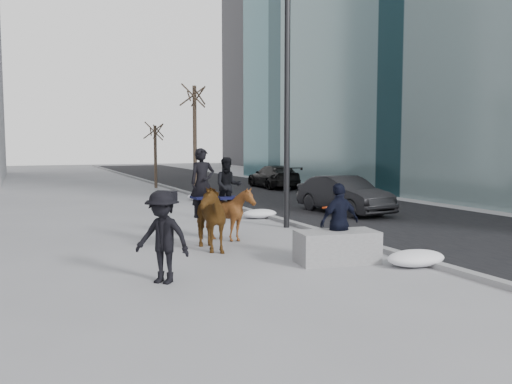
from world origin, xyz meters
name	(u,v)px	position (x,y,z in m)	size (l,w,h in m)	color
ground	(279,266)	(0.00, 0.00, 0.00)	(120.00, 120.00, 0.00)	gray
road	(322,204)	(7.00, 10.00, 0.01)	(8.00, 90.00, 0.01)	black
curb	(236,207)	(3.00, 10.00, 0.06)	(0.25, 90.00, 0.12)	gray
planter	(337,247)	(1.32, -0.22, 0.35)	(1.77, 0.88, 0.71)	gray
car_near	(344,195)	(6.16, 6.95, 0.70)	(1.49, 4.26, 1.40)	black
car_far	(273,177)	(8.77, 18.55, 0.67)	(1.89, 4.65, 1.35)	black
tree_near	(195,137)	(2.40, 13.58, 2.91)	(1.20, 1.20, 5.82)	#32291E
tree_far	(155,153)	(2.40, 21.36, 2.04)	(1.20, 1.20, 4.08)	#382B21
mounted_left	(204,212)	(-0.89, 2.35, 0.93)	(0.94, 1.96, 2.51)	#4F2F0F
mounted_right	(229,207)	(0.14, 3.29, 0.90)	(1.45, 1.56, 2.25)	#4D2E0F
feeder	(339,222)	(1.46, -0.10, 0.88)	(1.07, 0.92, 1.75)	black
camera_crew	(163,236)	(-2.61, -0.38, 0.89)	(1.26, 1.27, 1.75)	black
lamppost	(287,66)	(2.60, 4.75, 4.99)	(0.25, 0.80, 9.09)	black
snow_piles	(269,216)	(2.70, 6.21, 0.17)	(1.36, 15.68, 0.35)	white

